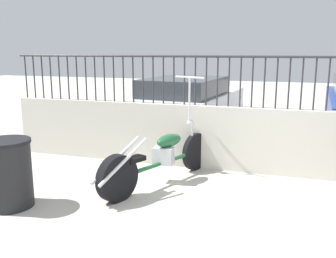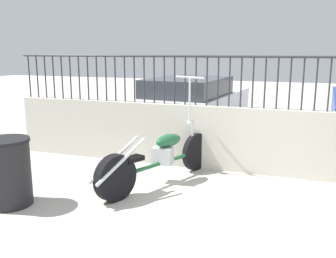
% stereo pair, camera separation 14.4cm
% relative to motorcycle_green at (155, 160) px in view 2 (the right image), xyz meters
% --- Properties ---
extents(low_wall, '(8.68, 0.18, 1.00)m').
position_rel_motorcycle_green_xyz_m(low_wall, '(1.43, 1.02, 0.13)').
color(low_wall, beige).
rests_on(low_wall, ground_plane).
extents(fence_railing, '(8.68, 0.04, 0.77)m').
position_rel_motorcycle_green_xyz_m(fence_railing, '(1.43, 1.02, 1.14)').
color(fence_railing, '#2D2D33').
rests_on(fence_railing, low_wall).
extents(motorcycle_green, '(1.03, 2.17, 1.48)m').
position_rel_motorcycle_green_xyz_m(motorcycle_green, '(0.00, 0.00, 0.00)').
color(motorcycle_green, black).
rests_on(motorcycle_green, ground_plane).
extents(trash_bin, '(0.57, 0.57, 0.82)m').
position_rel_motorcycle_green_xyz_m(trash_bin, '(-1.43, -1.20, 0.04)').
color(trash_bin, black).
rests_on(trash_bin, ground_plane).
extents(car_white, '(2.21, 4.65, 1.21)m').
position_rel_motorcycle_green_xyz_m(car_white, '(-0.63, 4.02, 0.25)').
color(car_white, black).
rests_on(car_white, ground_plane).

